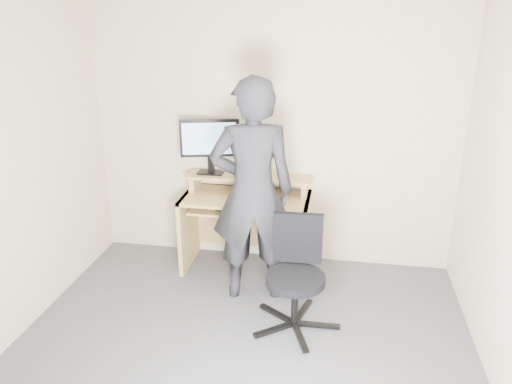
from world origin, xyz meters
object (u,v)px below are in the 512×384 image
(desk, at_px, (248,213))
(office_chair, at_px, (296,270))
(person, at_px, (252,192))
(monitor, at_px, (210,142))

(desk, height_order, office_chair, desk)
(desk, bearing_deg, person, -75.04)
(desk, height_order, person, person)
(desk, relative_size, monitor, 2.18)
(person, bearing_deg, monitor, -61.79)
(monitor, xyz_separation_m, office_chair, (0.94, -0.99, -0.75))
(person, bearing_deg, office_chair, 124.51)
(desk, relative_size, office_chair, 1.36)
(office_chair, bearing_deg, desk, 119.66)
(desk, bearing_deg, office_chair, -58.66)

